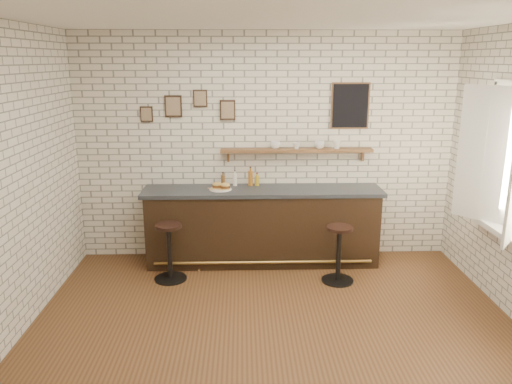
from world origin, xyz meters
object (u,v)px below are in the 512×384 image
shelf_cup_c (320,145)px  bitters_bottle_brown (223,180)px  bar_stool_right (339,252)px  bar_counter (262,226)px  book_lower (507,232)px  bar_stool_left (169,250)px  book_upper (508,231)px  ciabatta_sandwich (221,186)px  shelf_cup_a (275,145)px  sandwich_plate (220,189)px  condiment_bottle_yellow (257,180)px  shelf_cup_d (337,145)px  bitters_bottle_white (235,179)px  bitters_bottle_amber (251,178)px  shelf_cup_b (296,146)px

shelf_cup_c → bitters_bottle_brown: bearing=93.2°
shelf_cup_c → bar_stool_right: bearing=-167.8°
bar_counter → book_lower: (2.43, -1.52, 0.43)m
bar_stool_left → book_upper: size_ratio=3.17×
book_upper → bar_stool_left: bearing=165.2°
ciabatta_sandwich → bar_stool_left: 1.05m
bar_counter → bar_stool_right: 1.11m
shelf_cup_a → book_lower: bearing=-42.5°
ciabatta_sandwich → book_upper: ciabatta_sandwich is taller
sandwich_plate → bar_stool_right: (1.44, -0.62, -0.64)m
book_lower → sandwich_plate: bearing=157.2°
condiment_bottle_yellow → shelf_cup_d: (1.05, 0.02, 0.47)m
ciabatta_sandwich → bar_stool_right: ciabatta_sandwich is taller
condiment_bottle_yellow → shelf_cup_a: 0.53m
bitters_bottle_white → book_lower: 3.28m
bitters_bottle_amber → book_upper: 3.12m
bitters_bottle_amber → bar_stool_left: bearing=-144.5°
shelf_cup_d → bitters_bottle_brown: bearing=-172.1°
bar_stool_left → bar_stool_right: bar_stool_left is taller
sandwich_plate → bar_counter: bearing=2.3°
sandwich_plate → shelf_cup_c: (1.30, 0.22, 0.54)m
bitters_bottle_white → shelf_cup_d: shelf_cup_d is taller
shelf_cup_c → shelf_cup_d: bearing=-87.5°
bar_counter → shelf_cup_b: 1.15m
bar_counter → bitters_bottle_brown: bearing=160.2°
bar_stool_left → bar_stool_right: bearing=-3.1°
shelf_cup_b → shelf_cup_d: (0.53, 0.00, 0.01)m
bitters_bottle_white → shelf_cup_a: size_ratio=1.62×
bitters_bottle_white → book_lower: bearing=-31.5°
bitters_bottle_white → condiment_bottle_yellow: size_ratio=1.21×
bitters_bottle_white → bar_stool_left: bearing=-138.0°
bar_counter → sandwich_plate: (-0.54, -0.02, 0.51)m
bar_counter → bitters_bottle_white: size_ratio=14.77×
bar_stool_left → shelf_cup_d: bearing=18.9°
sandwich_plate → shelf_cup_b: shelf_cup_b is taller
ciabatta_sandwich → shelf_cup_b: size_ratio=2.72×
sandwich_plate → bitters_bottle_amber: (0.39, 0.21, 0.10)m
condiment_bottle_yellow → book_upper: (2.50, -1.73, -0.12)m
shelf_cup_c → shelf_cup_d: shelf_cup_c is taller
condiment_bottle_yellow → bitters_bottle_white: bearing=-180.0°
bar_stool_right → shelf_cup_b: 1.50m
shelf_cup_a → book_upper: shelf_cup_a is taller
condiment_bottle_yellow → shelf_cup_c: (0.82, 0.02, 0.47)m
ciabatta_sandwich → shelf_cup_c: bearing=9.8°
bar_counter → book_lower: size_ratio=14.48×
bitters_bottle_white → shelf_cup_a: 0.70m
shelf_cup_c → book_lower: size_ratio=0.64×
bitters_bottle_amber → book_upper: (2.59, -1.73, -0.15)m
bar_stool_right → ciabatta_sandwich: bearing=156.6°
bitters_bottle_brown → book_lower: 3.41m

